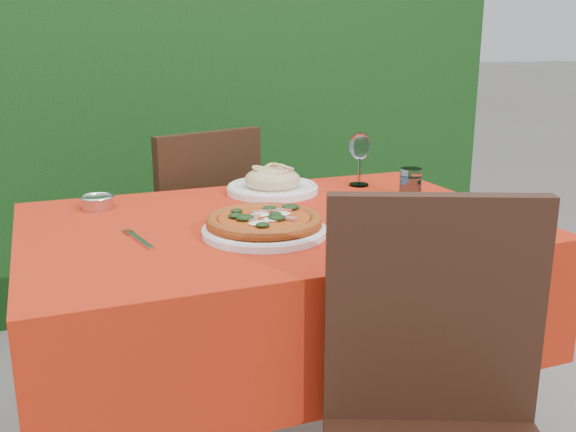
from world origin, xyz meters
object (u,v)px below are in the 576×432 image
object	(u,v)px
wine_glass	(360,149)
fork	(141,241)
water_glass	(411,184)
pasta_plate	(272,184)
pizza_plate	(264,224)
chair_near	(438,416)
steel_ramekin	(97,203)
chair_far	(197,235)

from	to	relation	value
wine_glass	fork	distance (m)	0.83
wine_glass	water_glass	bearing A→B (deg)	-69.21
pasta_plate	wine_glass	distance (m)	0.31
pizza_plate	chair_near	bearing A→B (deg)	-73.77
steel_ramekin	pasta_plate	bearing A→B (deg)	0.07
pasta_plate	pizza_plate	bearing A→B (deg)	-112.70
fork	chair_far	bearing A→B (deg)	56.86
water_glass	steel_ramekin	size ratio (longest dim) A/B	1.00
chair_far	wine_glass	xyz separation A→B (m)	(0.44, -0.40, 0.35)
fork	steel_ramekin	size ratio (longest dim) A/B	2.22
pizza_plate	wine_glass	size ratio (longest dim) A/B	1.87
fork	pizza_plate	bearing A→B (deg)	-21.06
wine_glass	pasta_plate	bearing A→B (deg)	178.49
chair_near	water_glass	distance (m)	0.86
water_glass	pasta_plate	bearing A→B (deg)	151.55
chair_near	chair_far	world-z (taller)	chair_near
pizza_plate	steel_ramekin	size ratio (longest dim) A/B	3.75
chair_near	water_glass	world-z (taller)	chair_near
chair_near	chair_far	size ratio (longest dim) A/B	1.02
chair_near	fork	size ratio (longest dim) A/B	4.87
steel_ramekin	pizza_plate	bearing A→B (deg)	-49.42
steel_ramekin	fork	bearing A→B (deg)	-80.04
chair_near	wine_glass	size ratio (longest dim) A/B	5.40
chair_near	wine_glass	bearing A→B (deg)	94.78
pasta_plate	steel_ramekin	bearing A→B (deg)	-179.93
chair_near	chair_far	distance (m)	1.33
chair_far	fork	world-z (taller)	chair_far
pasta_plate	wine_glass	xyz separation A→B (m)	(0.29, -0.01, 0.09)
wine_glass	steel_ramekin	bearing A→B (deg)	179.50
water_glass	steel_ramekin	xyz separation A→B (m)	(-0.88, 0.20, -0.02)
chair_near	fork	distance (m)	0.75
chair_near	chair_far	xyz separation A→B (m)	(-0.13, 1.32, -0.01)
chair_far	pizza_plate	size ratio (longest dim) A/B	2.82
pizza_plate	steel_ramekin	bearing A→B (deg)	130.58
pizza_plate	steel_ramekin	distance (m)	0.53
chair_near	steel_ramekin	size ratio (longest dim) A/B	10.83
chair_far	water_glass	xyz separation A→B (m)	(0.51, -0.59, 0.27)
water_glass	chair_far	bearing A→B (deg)	131.11
water_glass	fork	world-z (taller)	water_glass
chair_far	steel_ramekin	distance (m)	0.59
steel_ramekin	wine_glass	bearing A→B (deg)	-0.50
chair_far	pizza_plate	world-z (taller)	chair_far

